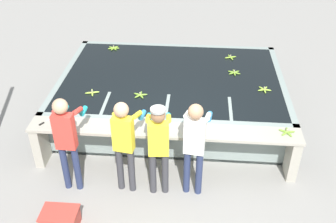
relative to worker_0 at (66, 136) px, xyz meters
The scene contains 16 objects.
ground_plane 1.85m from the worker_0, 13.97° to the left, with size 80.00×80.00×0.00m, color gray.
wash_tank 2.94m from the worker_0, 59.03° to the left, with size 4.65×3.30×0.86m.
work_ledge 1.65m from the worker_0, 21.87° to the left, with size 4.65×0.45×0.86m.
worker_0 is the anchor object (origin of this frame).
worker_1 0.91m from the worker_0, ahead, with size 0.48×0.74×1.71m.
worker_2 1.45m from the worker_0, ahead, with size 0.45×0.73×1.66m.
worker_3 2.01m from the worker_0, ahead, with size 0.46×0.74×1.73m.
banana_bunch_floating_0 3.92m from the worker_0, 31.61° to the left, with size 0.28×0.27×0.08m.
banana_bunch_floating_1 3.90m from the worker_0, 44.34° to the left, with size 0.27×0.28×0.08m.
banana_bunch_floating_2 3.74m from the worker_0, 90.15° to the left, with size 0.27×0.28×0.08m.
banana_bunch_floating_3 4.42m from the worker_0, 51.56° to the left, with size 0.28×0.28×0.08m.
banana_bunch_floating_4 1.67m from the worker_0, 90.58° to the left, with size 0.28×0.28×0.08m.
banana_bunch_floating_5 1.90m from the worker_0, 60.60° to the left, with size 0.28×0.27×0.08m.
banana_bunch_ledge_0 3.60m from the worker_0, 10.46° to the left, with size 0.27×0.27×0.08m.
knife_0 0.89m from the worker_0, 133.79° to the left, with size 0.21×0.31×0.02m.
crate 1.27m from the worker_0, 86.90° to the right, with size 0.55×0.39×0.32m.
Camera 1 is at (0.52, -5.12, 4.78)m, focal length 42.00 mm.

